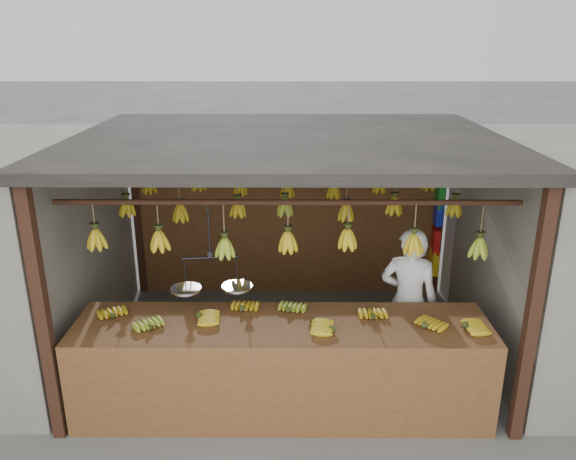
{
  "coord_description": "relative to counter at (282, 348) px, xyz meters",
  "views": [
    {
      "loc": [
        0.03,
        -5.59,
        3.34
      ],
      "look_at": [
        0.0,
        0.3,
        1.3
      ],
      "focal_mm": 35.0,
      "sensor_mm": 36.0,
      "label": 1
    }
  ],
  "objects": [
    {
      "name": "balance_scale",
      "position": [
        -0.64,
        0.23,
        0.52
      ],
      "size": [
        0.72,
        0.32,
        0.82
      ],
      "color": "black",
      "rests_on": "ground"
    },
    {
      "name": "stall",
      "position": [
        0.04,
        1.56,
        1.25
      ],
      "size": [
        4.3,
        3.3,
        2.4
      ],
      "color": "black",
      "rests_on": "ground"
    },
    {
      "name": "hanging_bananas",
      "position": [
        0.05,
        1.24,
        0.91
      ],
      "size": [
        3.6,
        2.25,
        0.39
      ],
      "color": "gold",
      "rests_on": "ground"
    },
    {
      "name": "bag_bundles",
      "position": [
        1.98,
        2.58,
        0.26
      ],
      "size": [
        0.08,
        0.26,
        1.26
      ],
      "color": "#199926",
      "rests_on": "ground"
    },
    {
      "name": "counter",
      "position": [
        0.0,
        0.0,
        0.0
      ],
      "size": [
        3.75,
        0.85,
        0.96
      ],
      "color": "brown",
      "rests_on": "ground"
    },
    {
      "name": "ground",
      "position": [
        0.04,
        1.23,
        -0.72
      ],
      "size": [
        80.0,
        80.0,
        0.0
      ],
      "primitive_type": "plane",
      "color": "#5B5B57"
    },
    {
      "name": "vendor",
      "position": [
        1.27,
        0.79,
        0.07
      ],
      "size": [
        0.66,
        0.53,
        1.58
      ],
      "primitive_type": "imported",
      "rotation": [
        0.0,
        0.0,
        2.85
      ],
      "color": "white",
      "rests_on": "ground"
    }
  ]
}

